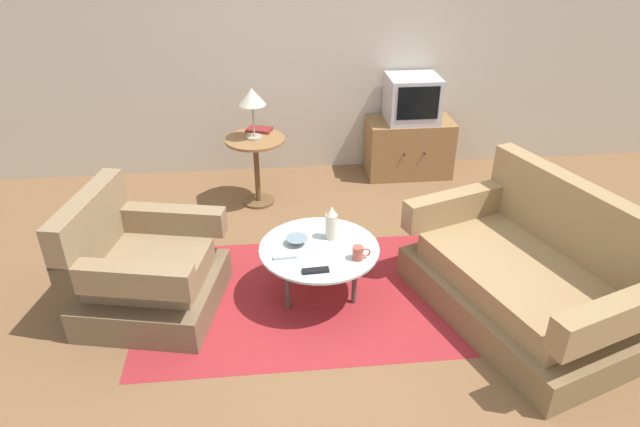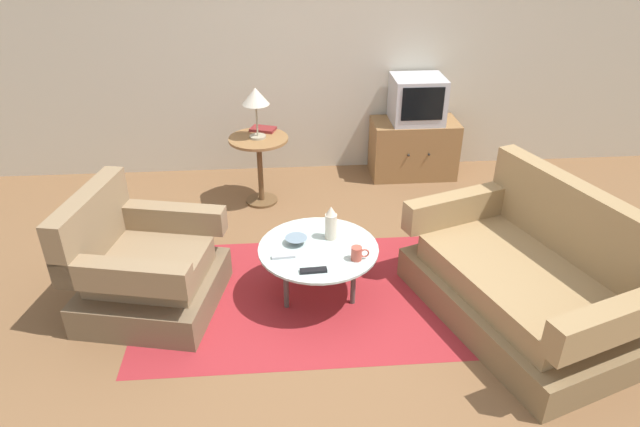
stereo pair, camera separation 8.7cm
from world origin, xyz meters
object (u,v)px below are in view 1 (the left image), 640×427
object	(u,v)px
tv_stand	(409,147)
table_lamp	(252,99)
tv_remote_dark	(316,271)
mug	(359,253)
side_table	(256,157)
tv_remote_silver	(285,257)
couch	(528,279)
coffee_table	(319,251)
vase	(331,223)
armchair	(143,273)
bowl	(297,241)
book	(259,130)
television	(412,99)

from	to	relation	value
tv_stand	table_lamp	size ratio (longest dim) A/B	1.86
tv_remote_dark	mug	bearing A→B (deg)	18.19
side_table	tv_remote_silver	world-z (taller)	side_table
tv_remote_dark	couch	bearing A→B (deg)	-5.62
coffee_table	vase	world-z (taller)	vase
coffee_table	table_lamp	distance (m)	1.69
armchair	table_lamp	xyz separation A→B (m)	(0.79, 1.51, 0.73)
tv_stand	bowl	world-z (taller)	tv_stand
table_lamp	bowl	xyz separation A→B (m)	(0.29, -1.44, -0.58)
coffee_table	side_table	xyz separation A→B (m)	(-0.43, 1.50, 0.09)
mug	bowl	size ratio (longest dim) A/B	0.80
table_lamp	tv_remote_dark	world-z (taller)	table_lamp
tv_stand	bowl	bearing A→B (deg)	-123.60
tv_stand	coffee_table	bearing A→B (deg)	-119.60
mug	book	xyz separation A→B (m)	(-0.64, 1.85, 0.20)
couch	book	xyz separation A→B (m)	(-1.79, 2.03, 0.37)
television	tv_remote_silver	xyz separation A→B (m)	(-1.38, -2.12, -0.38)
vase	tv_remote_dark	bearing A→B (deg)	-110.48
coffee_table	side_table	distance (m)	1.57
coffee_table	tv_remote_dark	distance (m)	0.30
couch	tv_remote_silver	bearing A→B (deg)	62.33
coffee_table	vase	xyz separation A→B (m)	(0.10, 0.12, 0.16)
armchair	television	distance (m)	3.15
coffee_table	book	size ratio (longest dim) A/B	3.25
television	bowl	xyz separation A→B (m)	(-1.29, -1.95, -0.37)
book	tv_remote_silver	bearing A→B (deg)	-65.77
armchair	vase	distance (m)	1.35
bowl	mug	bearing A→B (deg)	-30.05
television	tv_remote_dark	bearing A→B (deg)	-117.31
television	mug	distance (m)	2.38
side_table	book	distance (m)	0.27
coffee_table	book	xyz separation A→B (m)	(-0.39, 1.68, 0.28)
tv_remote_dark	tv_stand	bearing A→B (deg)	59.17
tv_remote_silver	tv_stand	bearing A→B (deg)	52.79
vase	bowl	distance (m)	0.28
table_lamp	tv_remote_dark	xyz separation A→B (m)	(0.38, -1.80, -0.60)
side_table	tv_stand	size ratio (longest dim) A/B	0.76
vase	bowl	world-z (taller)	vase
coffee_table	tv_remote_silver	xyz separation A→B (m)	(-0.25, -0.11, 0.04)
television	book	size ratio (longest dim) A/B	1.95
armchair	tv_stand	distance (m)	3.10
vase	tv_remote_dark	size ratio (longest dim) A/B	1.43
book	couch	bearing A→B (deg)	-29.02
bowl	book	bearing A→B (deg)	98.45
couch	table_lamp	bearing A→B (deg)	25.32
tv_stand	couch	bearing A→B (deg)	-83.65
side_table	table_lamp	xyz separation A→B (m)	(-0.00, 0.00, 0.55)
side_table	bowl	distance (m)	1.47
armchair	couch	size ratio (longest dim) A/B	0.58
vase	tv_remote_silver	distance (m)	0.43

